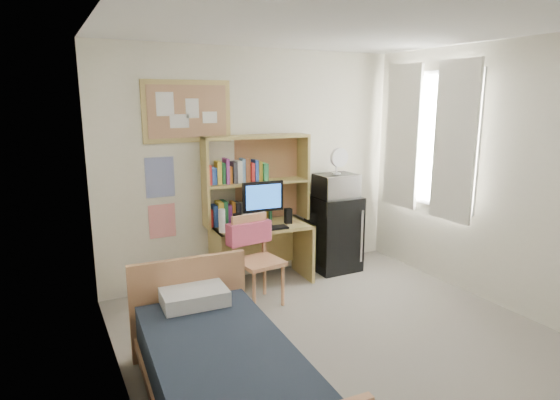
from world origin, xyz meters
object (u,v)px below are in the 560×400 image
desk (262,254)px  desk_fan (336,162)px  monitor (263,204)px  speaker_right (288,216)px  bulletin_board (187,111)px  desk_chair (259,261)px  mini_fridge (334,233)px  bed (225,385)px  microwave (336,185)px  speaker_left (237,222)px

desk → desk_fan: (0.98, -0.01, 0.98)m
monitor → speaker_right: 0.34m
desk → speaker_right: (0.30, -0.08, 0.43)m
bulletin_board → monitor: (0.70, -0.34, -1.00)m
desk → desk_fan: 1.38m
bulletin_board → desk_chair: 1.72m
mini_fridge → speaker_right: 0.76m
speaker_right → bed: bearing=-124.1°
bed → monitor: bearing=61.4°
bulletin_board → desk: bulletin_board is taller
mini_fridge → microwave: bearing=-90.0°
bulletin_board → microwave: size_ratio=2.02×
monitor → microwave: size_ratio=1.06×
mini_fridge → desk_fan: desk_fan is taller
desk_chair → speaker_left: desk_chair is taller
bulletin_board → speaker_left: (0.40, -0.32, -1.16)m
desk_chair → desk_fan: bearing=14.6°
monitor → bed: bearing=-117.9°
mini_fridge → speaker_right: bearing=-171.4°
monitor → microwave: (0.98, 0.05, 0.12)m
desk_chair → monitor: monitor is taller
bulletin_board → desk_fan: bulletin_board is taller
microwave → desk_fan: bearing=0.0°
monitor → speaker_right: (0.30, -0.02, -0.16)m
speaker_left → mini_fridge: bearing=6.3°
microwave → bed: bearing=-136.9°
speaker_left → desk_fan: bearing=5.4°
bulletin_board → desk: (0.70, -0.28, -1.58)m
desk → desk_fan: desk_fan is taller
speaker_left → desk_fan: desk_fan is taller
bulletin_board → speaker_right: size_ratio=5.41×
bulletin_board → mini_fridge: size_ratio=1.04×
desk → microwave: microwave is taller
bed → speaker_right: speaker_right is taller
mini_fridge → speaker_left: (-1.28, -0.05, 0.31)m
speaker_left → microwave: 1.31m
mini_fridge → bulletin_board: bearing=171.6°
microwave → bulletin_board: bearing=171.0°
desk → microwave: bearing=3.5°
desk → bulletin_board: bearing=162.0°
bulletin_board → desk_fan: size_ratio=3.39×
desk → monitor: bearing=-90.0°
desk → mini_fridge: 0.99m
mini_fridge → bed: (-2.18, -2.01, -0.21)m
bulletin_board → bed: 2.87m
bulletin_board → speaker_right: bulletin_board is taller
speaker_left → speaker_right: bearing=0.0°
bulletin_board → mini_fridge: (1.68, -0.27, -1.47)m
speaker_left → microwave: size_ratio=0.37×
speaker_right → microwave: 0.74m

